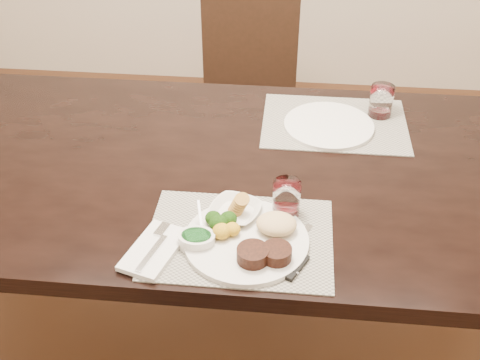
# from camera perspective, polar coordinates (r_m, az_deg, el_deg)

# --- Properties ---
(ground_plane) EXTENTS (4.50, 4.50, 0.00)m
(ground_plane) POSITION_cam_1_polar(r_m,az_deg,el_deg) (2.27, -1.54, -14.23)
(ground_plane) COLOR #3F2314
(ground_plane) RESTS_ON ground
(dining_table) EXTENTS (2.00, 1.00, 0.75)m
(dining_table) POSITION_cam_1_polar(r_m,az_deg,el_deg) (1.80, -1.88, -0.69)
(dining_table) COLOR black
(dining_table) RESTS_ON ground
(chair_far) EXTENTS (0.42, 0.42, 0.90)m
(chair_far) POSITION_cam_1_polar(r_m,az_deg,el_deg) (2.67, 0.73, 8.62)
(chair_far) COLOR black
(chair_far) RESTS_ON ground
(placemat_near) EXTENTS (0.46, 0.34, 0.00)m
(placemat_near) POSITION_cam_1_polar(r_m,az_deg,el_deg) (1.50, -0.04, -5.54)
(placemat_near) COLOR gray
(placemat_near) RESTS_ON dining_table
(placemat_far) EXTENTS (0.46, 0.34, 0.00)m
(placemat_far) POSITION_cam_1_polar(r_m,az_deg,el_deg) (1.97, 8.95, 5.34)
(placemat_far) COLOR gray
(placemat_far) RESTS_ON dining_table
(dinner_plate) EXTENTS (0.31, 0.31, 0.05)m
(dinner_plate) POSITION_cam_1_polar(r_m,az_deg,el_deg) (1.47, 1.15, -5.58)
(dinner_plate) COLOR silver
(dinner_plate) RESTS_ON placemat_near
(napkin_fork) EXTENTS (0.15, 0.21, 0.02)m
(napkin_fork) POSITION_cam_1_polar(r_m,az_deg,el_deg) (1.47, -8.14, -6.53)
(napkin_fork) COLOR silver
(napkin_fork) RESTS_ON placemat_near
(steak_knife) EXTENTS (0.07, 0.21, 0.01)m
(steak_knife) POSITION_cam_1_polar(r_m,az_deg,el_deg) (1.44, 5.49, -7.61)
(steak_knife) COLOR white
(steak_knife) RESTS_ON placemat_near
(cracker_bowl) EXTENTS (0.16, 0.16, 0.06)m
(cracker_bowl) POSITION_cam_1_polar(r_m,az_deg,el_deg) (1.55, -0.45, -2.97)
(cracker_bowl) COLOR silver
(cracker_bowl) RESTS_ON placemat_near
(sauce_ramekin) EXTENTS (0.09, 0.14, 0.07)m
(sauce_ramekin) POSITION_cam_1_polar(r_m,az_deg,el_deg) (1.47, -4.14, -5.65)
(sauce_ramekin) COLOR silver
(sauce_ramekin) RESTS_ON placemat_near
(wine_glass_near) EXTENTS (0.07, 0.07, 0.10)m
(wine_glass_near) POSITION_cam_1_polar(r_m,az_deg,el_deg) (1.55, 4.42, -1.89)
(wine_glass_near) COLOR silver
(wine_glass_near) RESTS_ON placemat_near
(far_plate) EXTENTS (0.28, 0.28, 0.01)m
(far_plate) POSITION_cam_1_polar(r_m,az_deg,el_deg) (1.93, 8.42, 5.14)
(far_plate) COLOR silver
(far_plate) RESTS_ON placemat_far
(wine_glass_far) EXTENTS (0.08, 0.08, 0.10)m
(wine_glass_far) POSITION_cam_1_polar(r_m,az_deg,el_deg) (2.01, 13.22, 7.18)
(wine_glass_far) COLOR silver
(wine_glass_far) RESTS_ON placemat_far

